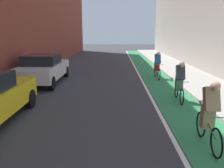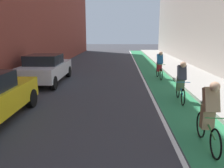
% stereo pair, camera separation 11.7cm
% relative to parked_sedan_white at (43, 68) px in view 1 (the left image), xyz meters
% --- Properties ---
extents(ground_plane, '(89.12, 89.12, 0.00)m').
position_rel_parked_sedan_white_xyz_m(ground_plane, '(3.01, 1.56, -0.79)').
color(ground_plane, '#38383D').
extents(bike_lane_paint, '(1.60, 40.51, 0.00)m').
position_rel_parked_sedan_white_xyz_m(bike_lane_paint, '(6.28, 3.56, -0.79)').
color(bike_lane_paint, '#2D8451').
rests_on(bike_lane_paint, ground).
extents(lane_divider_stripe, '(0.12, 40.51, 0.00)m').
position_rel_parked_sedan_white_xyz_m(lane_divider_stripe, '(5.38, 3.56, -0.78)').
color(lane_divider_stripe, white).
rests_on(lane_divider_stripe, ground).
extents(sidewalk_right, '(2.68, 40.51, 0.14)m').
position_rel_parked_sedan_white_xyz_m(sidewalk_right, '(8.42, 3.56, -0.72)').
color(sidewalk_right, '#A8A59E').
rests_on(sidewalk_right, ground).
extents(building_facade_right, '(2.40, 36.51, 9.30)m').
position_rel_parked_sedan_white_xyz_m(building_facade_right, '(10.95, 5.56, 3.86)').
color(building_facade_right, '#B2ADA3').
rests_on(building_facade_right, ground).
extents(parked_sedan_white, '(1.99, 4.48, 1.53)m').
position_rel_parked_sedan_white_xyz_m(parked_sedan_white, '(0.00, 0.00, 0.00)').
color(parked_sedan_white, silver).
rests_on(parked_sedan_white, ground).
extents(cyclist_mid, '(0.48, 1.71, 1.61)m').
position_rel_parked_sedan_white_xyz_m(cyclist_mid, '(6.10, -7.00, 0.02)').
color(cyclist_mid, black).
rests_on(cyclist_mid, ground).
extents(cyclist_trailing, '(0.48, 1.68, 1.60)m').
position_rel_parked_sedan_white_xyz_m(cyclist_trailing, '(6.40, -3.27, 0.02)').
color(cyclist_trailing, black).
rests_on(cyclist_trailing, ground).
extents(cyclist_far, '(0.48, 1.73, 1.62)m').
position_rel_parked_sedan_white_xyz_m(cyclist_far, '(6.32, 1.39, 0.06)').
color(cyclist_far, black).
rests_on(cyclist_far, ground).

